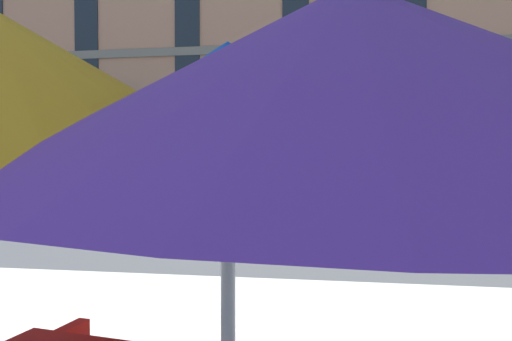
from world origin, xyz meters
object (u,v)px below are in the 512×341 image
(pickup_silver, at_px, (414,183))
(patio_umbrella, at_px, (228,117))
(sedan_white, at_px, (220,184))
(street_tree_middle, at_px, (324,109))
(street_tree_left, at_px, (84,122))
(pickup_gray, at_px, (26,180))

(pickup_silver, xyz_separation_m, patio_umbrella, (-2.88, -12.70, 0.90))
(sedan_white, bearing_deg, pickup_silver, 0.00)
(street_tree_middle, relative_size, patio_umbrella, 1.47)
(street_tree_middle, bearing_deg, pickup_silver, -52.53)
(street_tree_middle, bearing_deg, sedan_white, -131.71)
(street_tree_middle, xyz_separation_m, patio_umbrella, (-0.15, -16.26, -1.72))
(pickup_silver, relative_size, street_tree_left, 1.11)
(pickup_silver, bearing_deg, street_tree_left, 164.09)
(pickup_silver, xyz_separation_m, street_tree_middle, (-2.73, 3.56, 2.62))
(pickup_silver, distance_m, patio_umbrella, 13.05)
(pickup_gray, bearing_deg, street_tree_left, 86.99)
(sedan_white, distance_m, street_tree_left, 7.80)
(street_tree_left, relative_size, patio_umbrella, 1.32)
(street_tree_middle, bearing_deg, patio_umbrella, -90.53)
(pickup_gray, xyz_separation_m, sedan_white, (6.74, -0.00, -0.08))
(pickup_gray, relative_size, street_tree_left, 1.11)
(sedan_white, xyz_separation_m, street_tree_left, (-6.56, 3.55, 2.30))
(street_tree_left, distance_m, patio_umbrella, 18.91)
(street_tree_left, bearing_deg, pickup_silver, -15.91)
(street_tree_middle, height_order, patio_umbrella, street_tree_middle)
(sedan_white, bearing_deg, street_tree_left, 151.57)
(sedan_white, bearing_deg, street_tree_middle, 48.29)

